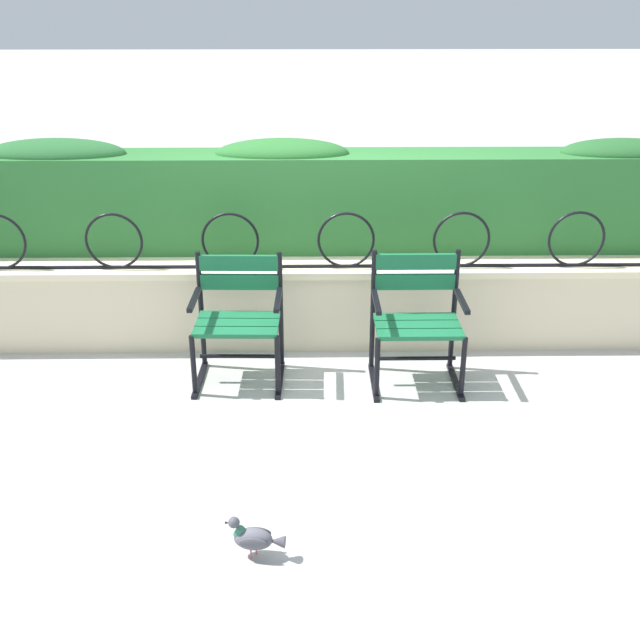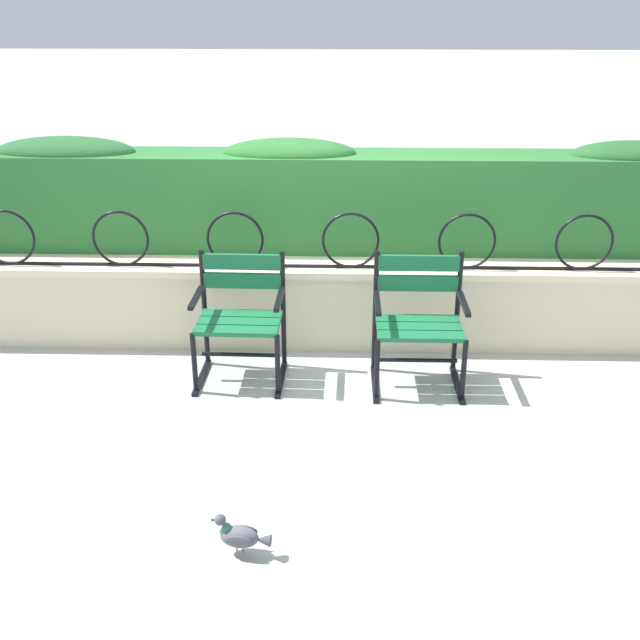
# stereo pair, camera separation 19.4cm
# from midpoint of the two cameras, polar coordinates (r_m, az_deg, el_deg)

# --- Properties ---
(ground_plane) EXTENTS (60.00, 60.00, 0.00)m
(ground_plane) POSITION_cam_midpoint_polar(r_m,az_deg,el_deg) (5.12, -1.08, -6.12)
(ground_plane) COLOR #ADADA8
(stone_wall) EXTENTS (7.86, 0.41, 0.64)m
(stone_wall) POSITION_cam_midpoint_polar(r_m,az_deg,el_deg) (5.81, -1.07, 1.24)
(stone_wall) COLOR beige
(stone_wall) RESTS_ON ground
(iron_arch_fence) EXTENTS (7.31, 0.02, 0.42)m
(iron_arch_fence) POSITION_cam_midpoint_polar(r_m,az_deg,el_deg) (5.57, -3.09, 5.69)
(iron_arch_fence) COLOR black
(iron_arch_fence) RESTS_ON stone_wall
(hedge_row) EXTENTS (7.70, 0.48, 0.86)m
(hedge_row) POSITION_cam_midpoint_polar(r_m,az_deg,el_deg) (5.98, -1.23, 9.17)
(hedge_row) COLOR #2D7033
(hedge_row) RESTS_ON stone_wall
(park_chair_left) EXTENTS (0.61, 0.53, 0.87)m
(park_chair_left) POSITION_cam_midpoint_polar(r_m,az_deg,el_deg) (5.27, -7.16, 0.28)
(park_chair_left) COLOR #19663D
(park_chair_left) RESTS_ON ground
(park_chair_right) EXTENTS (0.61, 0.52, 0.90)m
(park_chair_right) POSITION_cam_midpoint_polar(r_m,az_deg,el_deg) (5.23, 6.16, 0.20)
(park_chair_right) COLOR #19663D
(park_chair_right) RESTS_ON ground
(pigeon_near_chairs) EXTENTS (0.29, 0.12, 0.22)m
(pigeon_near_chairs) POSITION_cam_midpoint_polar(r_m,az_deg,el_deg) (3.84, -6.44, -15.86)
(pigeon_near_chairs) COLOR #5B5B66
(pigeon_near_chairs) RESTS_ON ground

